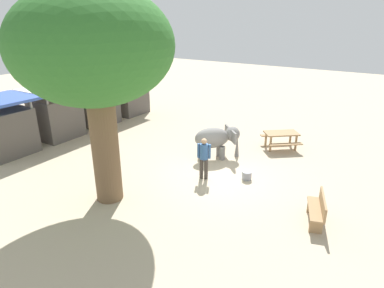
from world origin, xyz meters
name	(u,v)px	position (x,y,z in m)	size (l,w,h in m)	color
ground_plane	(214,177)	(0.00, 0.00, 0.00)	(60.00, 60.00, 0.00)	#BAA88C
elephant	(217,139)	(1.63, 0.79, 0.89)	(1.87, 1.87, 1.39)	slate
person_handler	(204,156)	(-0.33, 0.27, 0.95)	(0.32, 0.48, 1.62)	#3F3833
shade_tree_main	(95,50)	(-3.24, 2.23, 4.85)	(4.87, 4.47, 6.69)	brown
wooden_bench	(318,209)	(-0.99, -4.02, 0.47)	(1.46, 0.80, 0.88)	#9E7A51
picnic_table_near	(281,136)	(4.20, -1.20, 0.59)	(2.10, 2.10, 0.78)	#9E7A51
market_stall_blue	(5,129)	(-2.89, 8.84, 1.14)	(2.50, 2.50, 2.52)	#59514C
market_stall_white	(56,115)	(-0.29, 8.84, 1.14)	(2.50, 2.50, 2.52)	#59514C
market_stall_orange	(96,104)	(2.31, 8.84, 1.14)	(2.50, 2.50, 2.52)	#59514C
market_stall_green	(128,95)	(4.91, 8.84, 1.14)	(2.50, 2.50, 2.52)	#59514C
feed_bucket	(247,175)	(0.48, -1.14, 0.16)	(0.36, 0.36, 0.32)	gray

